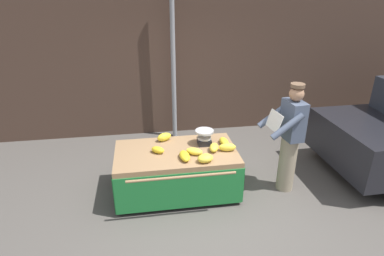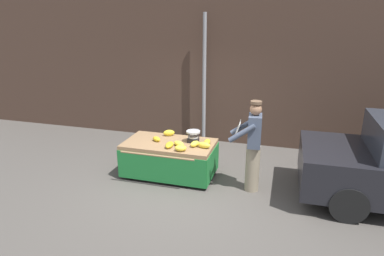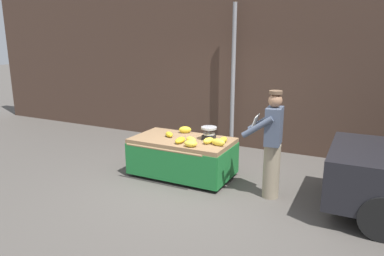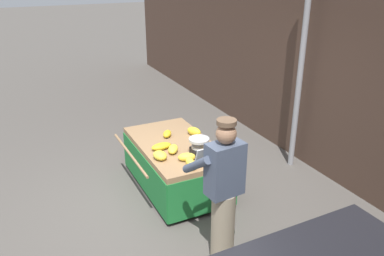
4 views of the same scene
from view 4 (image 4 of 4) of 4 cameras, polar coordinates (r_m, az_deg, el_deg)
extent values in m
plane|color=#514C47|center=(5.51, -5.43, -11.73)|extent=(60.00, 60.00, 0.00)
cube|color=#473328|center=(6.27, 19.85, 10.30)|extent=(16.00, 0.24, 3.80)
cylinder|color=gray|center=(6.27, 15.49, 8.09)|extent=(0.09, 0.09, 3.22)
cube|color=#93704C|center=(5.70, -2.43, -2.61)|extent=(1.80, 1.01, 0.08)
cylinder|color=black|center=(6.54, -5.26, -2.53)|extent=(0.05, 0.66, 0.66)
cylinder|color=#B7B7BC|center=(6.56, -5.36, -2.42)|extent=(0.01, 0.12, 0.12)
cylinder|color=black|center=(5.22, 1.29, -9.49)|extent=(0.05, 0.66, 0.66)
cylinder|color=#B7B7BC|center=(5.19, 1.44, -9.64)|extent=(0.01, 0.12, 0.12)
cylinder|color=#4C4742|center=(6.02, 1.35, -4.91)|extent=(0.05, 0.05, 0.63)
cube|color=#1E7233|center=(5.69, -7.08, -6.51)|extent=(1.80, 0.02, 0.57)
cube|color=#1E7233|center=(6.04, 2.03, -4.50)|extent=(1.80, 0.02, 0.57)
cube|color=#1E7233|center=(6.60, -5.52, -2.14)|extent=(0.02, 1.01, 0.57)
cube|color=#1E7233|center=(5.15, 1.70, -9.77)|extent=(0.02, 1.01, 0.57)
cylinder|color=#93704C|center=(5.49, -9.03, -3.74)|extent=(1.44, 0.04, 0.04)
cube|color=black|center=(5.35, 1.02, -3.37)|extent=(0.20, 0.20, 0.09)
cylinder|color=#B7B7BC|center=(5.31, 1.03, -2.41)|extent=(0.02, 0.02, 0.11)
cylinder|color=#B7B7BC|center=(5.28, 1.04, -1.69)|extent=(0.28, 0.28, 0.03)
cylinder|color=#B7B7BC|center=(5.32, 1.03, -2.75)|extent=(0.21, 0.21, 0.03)
ellipsoid|color=yellow|center=(5.40, -2.78, -3.08)|extent=(0.28, 0.24, 0.10)
ellipsoid|color=gold|center=(5.50, -4.48, -2.67)|extent=(0.16, 0.30, 0.09)
ellipsoid|color=yellow|center=(5.09, 2.05, -4.80)|extent=(0.14, 0.27, 0.09)
ellipsoid|color=yellow|center=(5.23, -4.68, -3.98)|extent=(0.25, 0.21, 0.11)
ellipsoid|color=yellow|center=(5.92, 0.31, -0.49)|extent=(0.27, 0.22, 0.13)
ellipsoid|color=gold|center=(5.89, -3.63, -0.85)|extent=(0.24, 0.21, 0.10)
ellipsoid|color=yellow|center=(5.00, -0.20, -5.15)|extent=(0.27, 0.15, 0.12)
ellipsoid|color=yellow|center=(5.18, -0.78, -4.22)|extent=(0.19, 0.26, 0.11)
cylinder|color=gray|center=(4.45, 4.49, -14.23)|extent=(0.26, 0.26, 0.88)
cube|color=#475166|center=(4.06, 4.80, -5.96)|extent=(0.27, 0.40, 0.58)
sphere|color=#9E7051|center=(3.88, 4.99, -0.85)|extent=(0.21, 0.21, 0.21)
cylinder|color=brown|center=(3.83, 5.05, 0.87)|extent=(0.20, 0.20, 0.05)
cylinder|color=#475166|center=(4.10, 0.67, -5.37)|extent=(0.48, 0.14, 0.37)
cylinder|color=#475166|center=(4.31, 5.42, -3.98)|extent=(0.48, 0.14, 0.37)
cube|color=silver|center=(4.26, 2.45, -4.09)|extent=(0.12, 0.35, 0.25)
camera|label=1|loc=(5.61, -50.68, 13.38)|focal=30.25mm
camera|label=2|loc=(4.72, -84.63, 1.94)|focal=32.00mm
camera|label=3|loc=(3.96, -85.98, -8.46)|focal=33.73mm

